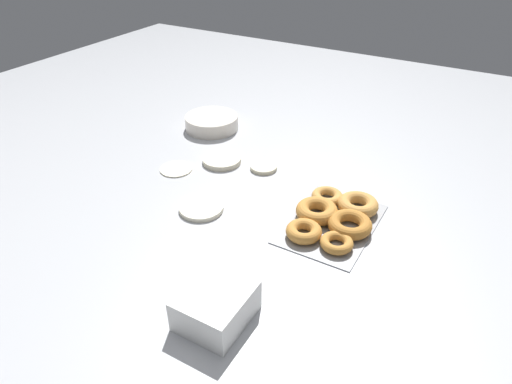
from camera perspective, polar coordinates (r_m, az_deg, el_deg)
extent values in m
plane|color=#B2B5BA|center=(1.25, -3.78, -0.89)|extent=(3.00, 3.00, 0.00)
cylinder|color=beige|center=(1.39, 0.97, 3.13)|extent=(0.08, 0.08, 0.01)
cylinder|color=beige|center=(1.42, -4.29, 4.01)|extent=(0.12, 0.12, 0.02)
cylinder|color=silver|center=(1.21, -6.84, -1.97)|extent=(0.12, 0.12, 0.01)
cylinder|color=silver|center=(1.40, -9.94, 2.92)|extent=(0.10, 0.10, 0.01)
cube|color=#93969B|center=(1.17, 9.40, -3.88)|extent=(0.29, 0.20, 0.01)
torus|color=#C68438|center=(1.09, 10.04, -6.27)|extent=(0.08, 0.08, 0.02)
torus|color=#B7752D|center=(1.14, 11.64, -3.99)|extent=(0.11, 0.11, 0.03)
torus|color=#D19347|center=(1.22, 12.62, -1.56)|extent=(0.11, 0.11, 0.03)
torus|color=#C68438|center=(1.11, 6.00, -4.90)|extent=(0.09, 0.09, 0.03)
torus|color=#C68438|center=(1.17, 7.61, -2.35)|extent=(0.11, 0.11, 0.03)
torus|color=#D19347|center=(1.24, 8.88, -0.55)|extent=(0.08, 0.08, 0.03)
cylinder|color=silver|center=(1.64, -5.56, 8.67)|extent=(0.19, 0.19, 0.05)
cube|color=white|center=(0.93, -4.95, -14.94)|extent=(0.14, 0.12, 0.02)
cube|color=white|center=(0.91, -5.02, -13.95)|extent=(0.14, 0.12, 0.02)
cube|color=white|center=(0.89, -5.10, -12.93)|extent=(0.14, 0.12, 0.02)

